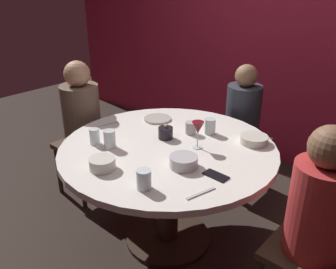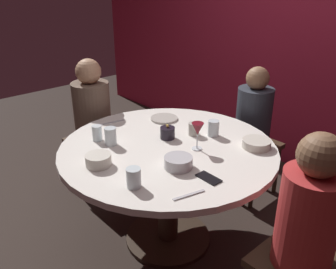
{
  "view_description": "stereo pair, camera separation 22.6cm",
  "coord_description": "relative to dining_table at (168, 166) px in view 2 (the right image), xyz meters",
  "views": [
    {
      "loc": [
        1.37,
        -1.54,
        1.76
      ],
      "look_at": [
        0.0,
        0.0,
        0.83
      ],
      "focal_mm": 38.52,
      "sensor_mm": 36.0,
      "label": 1
    },
    {
      "loc": [
        1.53,
        -1.38,
        1.76
      ],
      "look_at": [
        0.0,
        0.0,
        0.83
      ],
      "focal_mm": 38.52,
      "sensor_mm": 36.0,
      "label": 2
    }
  ],
  "objects": [
    {
      "name": "dining_table",
      "position": [
        0.0,
        0.0,
        0.0
      ],
      "size": [
        1.38,
        1.38,
        0.75
      ],
      "color": "silver",
      "rests_on": "ground"
    },
    {
      "name": "cup_center_front",
      "position": [
        0.24,
        -0.45,
        0.2
      ],
      "size": [
        0.08,
        0.08,
        0.11
      ],
      "primitive_type": "cylinder",
      "color": "silver",
      "rests_on": "dining_table"
    },
    {
      "name": "bowl_salad_center",
      "position": [
        -0.08,
        -0.46,
        0.18
      ],
      "size": [
        0.15,
        0.15,
        0.07
      ],
      "primitive_type": "cylinder",
      "color": "beige",
      "rests_on": "dining_table"
    },
    {
      "name": "wine_glass",
      "position": [
        0.15,
        0.11,
        0.28
      ],
      "size": [
        0.08,
        0.08,
        0.18
      ],
      "color": "silver",
      "rests_on": "dining_table"
    },
    {
      "name": "bowl_serving_large",
      "position": [
        0.24,
        -0.14,
        0.18
      ],
      "size": [
        0.16,
        0.16,
        0.07
      ],
      "primitive_type": "cylinder",
      "color": "#B7B7BC",
      "rests_on": "dining_table"
    },
    {
      "name": "seated_diner_left",
      "position": [
        -0.93,
        0.0,
        0.11
      ],
      "size": [
        0.4,
        0.4,
        1.15
      ],
      "rotation": [
        0.0,
        0.0,
        6.28
      ],
      "color": "#3F2D1E",
      "rests_on": "ground"
    },
    {
      "name": "cup_far_edge",
      "position": [
        -0.01,
        0.25,
        0.19
      ],
      "size": [
        0.07,
        0.07,
        0.09
      ],
      "primitive_type": "cylinder",
      "color": "#B2ADA3",
      "rests_on": "dining_table"
    },
    {
      "name": "seated_diner_right",
      "position": [
        0.96,
        0.0,
        0.12
      ],
      "size": [
        0.4,
        0.4,
        1.16
      ],
      "rotation": [
        0.0,
        0.0,
        3.14
      ],
      "color": "#3F2D1E",
      "rests_on": "ground"
    },
    {
      "name": "knife_near_plate",
      "position": [
        -0.56,
        -0.04,
        0.15
      ],
      "size": [
        0.05,
        0.18,
        0.01
      ],
      "primitive_type": "cube",
      "rotation": [
        0.0,
        0.0,
        -0.2
      ],
      "color": "#B7B7BC",
      "rests_on": "dining_table"
    },
    {
      "name": "ground_plane",
      "position": [
        0.0,
        0.0,
        -0.6
      ],
      "size": [
        8.0,
        8.0,
        0.0
      ],
      "primitive_type": "plane",
      "color": "#2D231E"
    },
    {
      "name": "candle_holder",
      "position": [
        -0.09,
        0.08,
        0.19
      ],
      "size": [
        0.1,
        0.1,
        0.1
      ],
      "color": "black",
      "rests_on": "dining_table"
    },
    {
      "name": "cup_near_candle",
      "position": [
        0.09,
        0.33,
        0.2
      ],
      "size": [
        0.08,
        0.08,
        0.11
      ],
      "primitive_type": "cylinder",
      "color": "silver",
      "rests_on": "dining_table"
    },
    {
      "name": "cell_phone",
      "position": [
        0.44,
        -0.1,
        0.15
      ],
      "size": [
        0.14,
        0.07,
        0.01
      ],
      "primitive_type": "cube",
      "rotation": [
        0.0,
        0.0,
        4.68
      ],
      "color": "black",
      "rests_on": "dining_table"
    },
    {
      "name": "fork_near_plate",
      "position": [
        0.48,
        -0.3,
        0.15
      ],
      "size": [
        0.06,
        0.18,
        0.01
      ],
      "primitive_type": "cube",
      "rotation": [
        0.0,
        0.0,
        -0.24
      ],
      "color": "#B7B7BC",
      "rests_on": "dining_table"
    },
    {
      "name": "bowl_small_white",
      "position": [
        0.39,
        0.4,
        0.17
      ],
      "size": [
        0.18,
        0.18,
        0.05
      ],
      "primitive_type": "cylinder",
      "color": "beige",
      "rests_on": "dining_table"
    },
    {
      "name": "cup_by_right_diner",
      "position": [
        -0.37,
        -0.29,
        0.2
      ],
      "size": [
        0.06,
        0.06,
        0.1
      ],
      "primitive_type": "cylinder",
      "color": "silver",
      "rests_on": "dining_table"
    },
    {
      "name": "seated_diner_back",
      "position": [
        0.0,
        0.92,
        0.09
      ],
      "size": [
        0.4,
        0.4,
        1.11
      ],
      "rotation": [
        0.0,
        0.0,
        4.71
      ],
      "color": "#3F2D1E",
      "rests_on": "ground"
    },
    {
      "name": "dinner_plate",
      "position": [
        -0.36,
        0.28,
        0.15
      ],
      "size": [
        0.2,
        0.2,
        0.01
      ],
      "primitive_type": "cylinder",
      "color": "#B2ADA3",
      "rests_on": "dining_table"
    },
    {
      "name": "cup_by_left_diner",
      "position": [
        -0.26,
        -0.26,
        0.2
      ],
      "size": [
        0.07,
        0.07,
        0.12
      ],
      "primitive_type": "cylinder",
      "color": "silver",
      "rests_on": "dining_table"
    },
    {
      "name": "back_wall",
      "position": [
        0.0,
        1.68,
        0.7
      ],
      "size": [
        6.0,
        0.1,
        2.6
      ],
      "primitive_type": "cube",
      "color": "maroon",
      "rests_on": "ground"
    }
  ]
}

